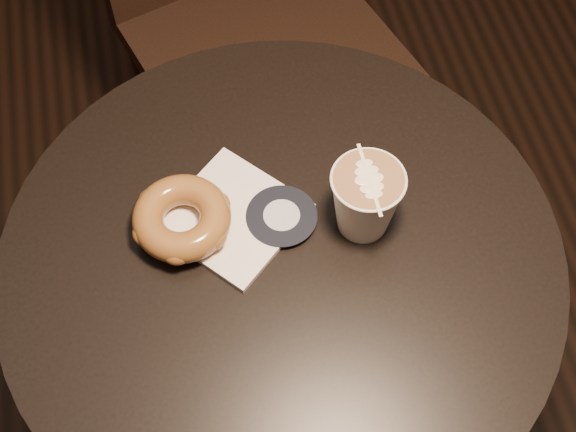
{
  "coord_description": "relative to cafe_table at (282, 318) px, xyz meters",
  "views": [
    {
      "loc": [
        -0.09,
        -0.45,
        1.62
      ],
      "look_at": [
        0.01,
        0.03,
        0.79
      ],
      "focal_mm": 50.0,
      "sensor_mm": 36.0,
      "label": 1
    }
  ],
  "objects": [
    {
      "name": "cafe_table",
      "position": [
        0.0,
        0.0,
        0.0
      ],
      "size": [
        0.7,
        0.7,
        0.75
      ],
      "color": "black",
      "rests_on": "ground"
    },
    {
      "name": "pastry_bag",
      "position": [
        -0.05,
        0.06,
        0.2
      ],
      "size": [
        0.21,
        0.21,
        0.01
      ],
      "primitive_type": "cube",
      "rotation": [
        0.0,
        0.0,
        0.73
      ],
      "color": "white",
      "rests_on": "cafe_table"
    },
    {
      "name": "doughnut",
      "position": [
        -0.11,
        0.06,
        0.23
      ],
      "size": [
        0.12,
        0.12,
        0.04
      ],
      "primitive_type": "torus",
      "color": "brown",
      "rests_on": "pastry_bag"
    },
    {
      "name": "latte_cup",
      "position": [
        0.11,
        0.02,
        0.25
      ],
      "size": [
        0.09,
        0.09,
        0.1
      ],
      "primitive_type": null,
      "color": "white",
      "rests_on": "cafe_table"
    }
  ]
}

